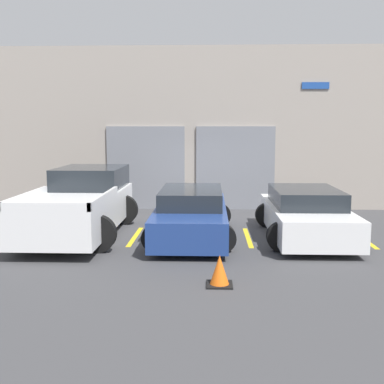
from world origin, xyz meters
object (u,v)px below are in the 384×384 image
Objects in this scene: pickup_truck at (81,204)px; sedan_side at (191,214)px; sedan_white at (306,214)px; traffic_cone at (220,272)px.

sedan_side is (2.90, -0.25, -0.21)m from pickup_truck.
sedan_white is 7.96× the size of traffic_cone.
pickup_truck is 1.17× the size of sedan_white.
pickup_truck is at bearing 177.50° from sedan_white.
sedan_white reaches higher than traffic_cone.
traffic_cone is at bearing -48.84° from pickup_truck.
sedan_white is 4.43m from traffic_cone.
sedan_side reaches higher than traffic_cone.
pickup_truck reaches higher than traffic_cone.
sedan_white is 2.90m from sedan_side.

